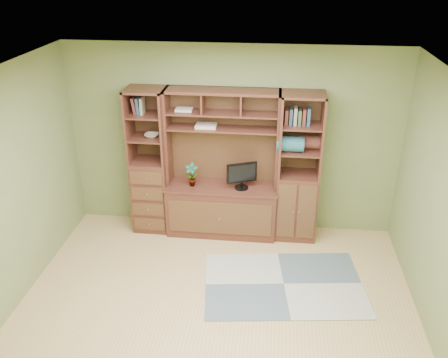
# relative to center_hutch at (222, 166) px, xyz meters

# --- Properties ---
(room) EXTENTS (4.60, 4.10, 2.64)m
(room) POSITION_rel_center_hutch_xyz_m (0.12, -1.73, 0.28)
(room) COLOR tan
(room) RESTS_ON ground
(center_hutch) EXTENTS (1.54, 0.53, 2.05)m
(center_hutch) POSITION_rel_center_hutch_xyz_m (0.00, 0.00, 0.00)
(center_hutch) COLOR #4F261B
(center_hutch) RESTS_ON ground
(left_tower) EXTENTS (0.50, 0.45, 2.05)m
(left_tower) POSITION_rel_center_hutch_xyz_m (-1.00, 0.04, 0.00)
(left_tower) COLOR #4F261B
(left_tower) RESTS_ON ground
(right_tower) EXTENTS (0.55, 0.45, 2.05)m
(right_tower) POSITION_rel_center_hutch_xyz_m (1.02, 0.04, 0.00)
(right_tower) COLOR #4F261B
(right_tower) RESTS_ON ground
(rug) EXTENTS (2.03, 1.48, 0.01)m
(rug) POSITION_rel_center_hutch_xyz_m (0.88, -1.11, -1.02)
(rug) COLOR gray
(rug) RESTS_ON ground
(monitor) EXTENTS (0.46, 0.33, 0.51)m
(monitor) POSITION_rel_center_hutch_xyz_m (0.28, -0.03, -0.04)
(monitor) COLOR black
(monitor) RESTS_ON center_hutch
(orchid) EXTENTS (0.17, 0.12, 0.33)m
(orchid) POSITION_rel_center_hutch_xyz_m (-0.41, -0.03, -0.13)
(orchid) COLOR #975B33
(orchid) RESTS_ON center_hutch
(magazines) EXTENTS (0.27, 0.20, 0.04)m
(magazines) POSITION_rel_center_hutch_xyz_m (-0.21, 0.09, 0.54)
(magazines) COLOR beige
(magazines) RESTS_ON center_hutch
(bowl) EXTENTS (0.19, 0.19, 0.05)m
(bowl) POSITION_rel_center_hutch_xyz_m (-0.94, 0.04, 0.39)
(bowl) COLOR beige
(bowl) RESTS_ON left_tower
(blanket_teal) EXTENTS (0.35, 0.20, 0.20)m
(blanket_teal) POSITION_rel_center_hutch_xyz_m (0.89, -0.01, 0.37)
(blanket_teal) COLOR #275B68
(blanket_teal) RESTS_ON right_tower
(blanket_red) EXTENTS (0.32, 0.18, 0.18)m
(blanket_red) POSITION_rel_center_hutch_xyz_m (1.16, 0.12, 0.35)
(blanket_red) COLOR brown
(blanket_red) RESTS_ON right_tower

